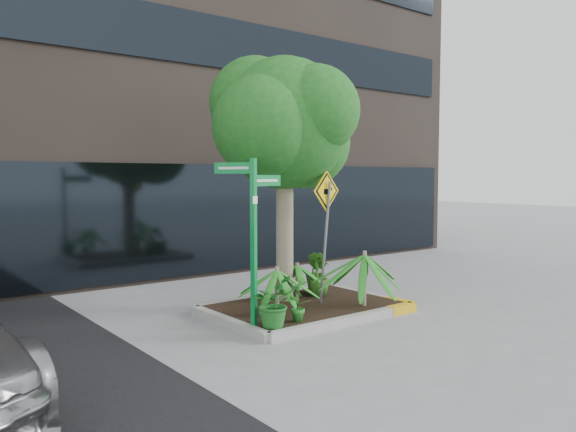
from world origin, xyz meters
TOP-DOWN VIEW (x-y plane):
  - ground at (0.00, 0.00)m, footprint 80.00×80.00m
  - planter at (0.23, 0.27)m, footprint 3.35×2.36m
  - tree at (0.14, 0.83)m, footprint 3.06×2.72m
  - palm_front at (0.95, -0.42)m, footprint 1.08×1.08m
  - palm_left at (-0.65, -0.01)m, footprint 0.89×0.89m
  - palm_back at (0.39, 0.76)m, footprint 0.75×0.75m
  - shrub_a at (-1.15, -0.55)m, footprint 0.93×0.93m
  - shrub_b at (0.86, 0.71)m, footprint 0.51×0.51m
  - shrub_c at (-0.65, -0.55)m, footprint 0.44×0.44m
  - shrub_d at (1.03, 0.95)m, footprint 0.52×0.52m
  - street_sign_post at (-1.28, -0.23)m, footprint 0.96×0.76m
  - cattle_sign at (0.52, 0.12)m, footprint 0.72×0.25m

SIDE VIEW (x-z plane):
  - ground at x=0.00m, z-range 0.00..0.00m
  - planter at x=0.23m, z-range 0.03..0.18m
  - shrub_c at x=-0.65m, z-range 0.15..0.85m
  - shrub_a at x=-1.15m, z-range 0.15..0.88m
  - shrub_b at x=0.86m, z-range 0.15..0.94m
  - shrub_d at x=1.03m, z-range 0.15..0.96m
  - palm_back at x=0.39m, z-range 0.35..1.18m
  - palm_left at x=-0.65m, z-range 0.39..1.38m
  - palm_front at x=0.95m, z-range 0.45..1.65m
  - street_sign_post at x=-1.28m, z-range 0.32..3.00m
  - cattle_sign at x=0.52m, z-range 0.57..2.93m
  - tree at x=0.14m, z-range 1.06..5.66m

